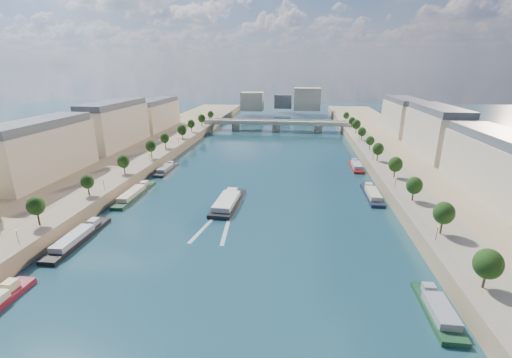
# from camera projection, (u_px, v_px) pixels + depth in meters

# --- Properties ---
(ground) EXTENTS (700.00, 700.00, 0.00)m
(ground) POSITION_uv_depth(u_px,v_px,m) (258.00, 182.00, 147.64)
(ground) COLOR #0C2F35
(ground) RESTS_ON ground
(quay_left) EXTENTS (44.00, 520.00, 5.00)m
(quay_left) POSITION_uv_depth(u_px,v_px,m) (101.00, 171.00, 155.05)
(quay_left) COLOR #9E8460
(quay_left) RESTS_ON ground
(quay_right) EXTENTS (44.00, 520.00, 5.00)m
(quay_right) POSITION_uv_depth(u_px,v_px,m) (434.00, 184.00, 138.67)
(quay_right) COLOR #9E8460
(quay_right) RESTS_ON ground
(pave_left) EXTENTS (14.00, 520.00, 0.10)m
(pave_left) POSITION_uv_depth(u_px,v_px,m) (131.00, 167.00, 152.54)
(pave_left) COLOR gray
(pave_left) RESTS_ON quay_left
(pave_right) EXTENTS (14.00, 520.00, 0.10)m
(pave_right) POSITION_uv_depth(u_px,v_px,m) (397.00, 176.00, 139.58)
(pave_right) COLOR gray
(pave_right) RESTS_ON quay_right
(trees_left) EXTENTS (4.80, 268.80, 8.26)m
(trees_left) POSITION_uv_depth(u_px,v_px,m) (136.00, 154.00, 152.49)
(trees_left) COLOR #382B1E
(trees_left) RESTS_ON ground
(trees_right) EXTENTS (4.80, 268.80, 8.26)m
(trees_right) POSITION_uv_depth(u_px,v_px,m) (387.00, 157.00, 147.52)
(trees_right) COLOR #382B1E
(trees_right) RESTS_ON ground
(lamps_left) EXTENTS (0.36, 200.36, 4.28)m
(lamps_left) POSITION_uv_depth(u_px,v_px,m) (130.00, 168.00, 141.74)
(lamps_left) COLOR black
(lamps_left) RESTS_ON ground
(lamps_right) EXTENTS (0.36, 200.36, 4.28)m
(lamps_right) POSITION_uv_depth(u_px,v_px,m) (383.00, 166.00, 143.94)
(lamps_right) COLOR black
(lamps_right) RESTS_ON ground
(buildings_left) EXTENTS (16.00, 226.00, 23.20)m
(buildings_left) POSITION_uv_depth(u_px,v_px,m) (85.00, 135.00, 163.45)
(buildings_left) COLOR beige
(buildings_left) RESTS_ON ground
(buildings_right) EXTENTS (16.00, 226.00, 23.20)m
(buildings_right) POSITION_uv_depth(u_px,v_px,m) (461.00, 144.00, 144.12)
(buildings_right) COLOR beige
(buildings_right) RESTS_ON ground
(skyline) EXTENTS (79.00, 42.00, 22.00)m
(skyline) POSITION_uv_depth(u_px,v_px,m) (286.00, 100.00, 349.59)
(skyline) COLOR beige
(skyline) RESTS_ON ground
(bridge) EXTENTS (112.00, 12.00, 8.15)m
(bridge) POSITION_uv_depth(u_px,v_px,m) (277.00, 124.00, 264.19)
(bridge) COLOR #C1B79E
(bridge) RESTS_ON ground
(tour_barge) EXTENTS (8.87, 27.30, 3.73)m
(tour_barge) POSITION_uv_depth(u_px,v_px,m) (228.00, 202.00, 123.70)
(tour_barge) COLOR black
(tour_barge) RESTS_ON ground
(wake) EXTENTS (10.76, 26.01, 0.04)m
(wake) POSITION_uv_depth(u_px,v_px,m) (217.00, 225.00, 108.34)
(wake) COLOR silver
(wake) RESTS_ON ground
(moored_barges_left) EXTENTS (5.00, 157.65, 3.60)m
(moored_barges_left) POSITION_uv_depth(u_px,v_px,m) (81.00, 236.00, 99.45)
(moored_barges_left) COLOR #1A1E39
(moored_barges_left) RESTS_ON ground
(moored_barges_right) EXTENTS (5.00, 162.08, 3.60)m
(moored_barges_right) POSITION_uv_depth(u_px,v_px,m) (395.00, 236.00, 99.53)
(moored_barges_right) COLOR black
(moored_barges_right) RESTS_ON ground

